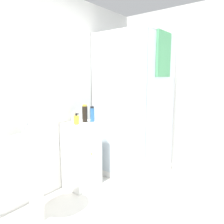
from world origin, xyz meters
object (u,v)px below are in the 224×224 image
object	(u,v)px
soap_dispenser	(76,120)
shampoo_bottle_tall_black	(85,114)
shampoo_bottle_blue	(92,114)
lotion_bottle_white	(73,117)
sink	(34,157)

from	to	relation	value
soap_dispenser	shampoo_bottle_tall_black	distance (m)	0.18
shampoo_bottle_blue	soap_dispenser	bearing A→B (deg)	171.92
shampoo_bottle_tall_black	shampoo_bottle_blue	bearing A→B (deg)	-35.75
soap_dispenser	shampoo_bottle_blue	world-z (taller)	shampoo_bottle_blue
shampoo_bottle_blue	lotion_bottle_white	bearing A→B (deg)	132.54
sink	shampoo_bottle_tall_black	bearing A→B (deg)	9.87
lotion_bottle_white	shampoo_bottle_tall_black	bearing A→B (deg)	-55.00
soap_dispenser	shampoo_bottle_blue	bearing A→B (deg)	-8.08
soap_dispenser	shampoo_bottle_blue	distance (m)	0.26
sink	shampoo_bottle_tall_black	size ratio (longest dim) A/B	4.36
shampoo_bottle_blue	lotion_bottle_white	xyz separation A→B (m)	(-0.17, 0.18, -0.04)
shampoo_bottle_tall_black	shampoo_bottle_blue	distance (m)	0.10
soap_dispenser	sink	bearing A→B (deg)	-169.49
sink	shampoo_bottle_blue	size ratio (longest dim) A/B	4.96
sink	shampoo_bottle_blue	xyz separation A→B (m)	(0.94, 0.09, 0.30)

